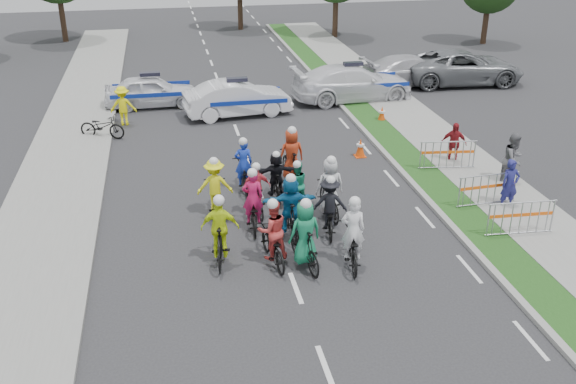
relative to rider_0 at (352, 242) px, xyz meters
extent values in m
plane|color=#28282B|center=(-1.66, -0.85, -0.66)|extent=(90.00, 90.00, 0.00)
cube|color=gray|center=(3.44, 4.15, -0.60)|extent=(0.20, 60.00, 0.12)
cube|color=#183E14|center=(4.14, 4.15, -0.60)|extent=(1.20, 60.00, 0.11)
cube|color=gray|center=(5.94, 4.15, -0.59)|extent=(2.40, 60.00, 0.13)
cube|color=gray|center=(-8.16, 4.15, -0.59)|extent=(3.00, 60.00, 0.13)
imported|color=black|center=(0.00, 0.01, -0.14)|extent=(1.00, 2.04, 1.03)
imported|color=white|center=(0.00, -0.04, 0.38)|extent=(0.68, 0.51, 1.71)
sphere|color=white|center=(0.00, -0.09, 1.19)|extent=(0.30, 0.30, 0.30)
imported|color=black|center=(-1.23, 0.13, -0.09)|extent=(0.86, 1.96, 1.14)
imported|color=#178355|center=(-1.23, 0.08, 0.38)|extent=(0.92, 0.68, 1.71)
sphere|color=white|center=(-1.23, 0.03, 1.19)|extent=(0.30, 0.30, 0.30)
imported|color=black|center=(-2.01, 0.47, -0.17)|extent=(0.90, 1.94, 0.98)
imported|color=#CE3B39|center=(-2.01, 0.42, 0.34)|extent=(0.87, 0.72, 1.63)
sphere|color=white|center=(-2.01, 0.37, 1.10)|extent=(0.28, 0.28, 0.28)
imported|color=black|center=(-3.33, 0.80, -0.09)|extent=(0.80, 1.94, 1.13)
imported|color=#E1FD1A|center=(-3.33, 0.75, 0.37)|extent=(1.04, 0.56, 1.70)
sphere|color=white|center=(-3.33, 0.70, 1.18)|extent=(0.29, 0.29, 0.29)
imported|color=black|center=(-0.15, 1.81, -0.19)|extent=(0.91, 1.85, 0.93)
imported|color=black|center=(-0.15, 1.76, 0.30)|extent=(1.09, 0.74, 1.55)
sphere|color=white|center=(-0.15, 1.71, 1.02)|extent=(0.27, 0.27, 0.27)
imported|color=black|center=(-1.26, 1.88, -0.10)|extent=(0.52, 1.84, 1.10)
imported|color=#1568A3|center=(-1.26, 1.83, 0.35)|extent=(1.54, 0.49, 1.66)
sphere|color=white|center=(-1.26, 1.78, 1.13)|extent=(0.29, 0.29, 0.29)
imported|color=black|center=(-2.23, 2.49, -0.16)|extent=(0.82, 1.93, 0.99)
imported|color=#D21A58|center=(-2.23, 2.44, 0.35)|extent=(0.63, 0.44, 1.65)
sphere|color=white|center=(-2.23, 2.39, 1.12)|extent=(0.29, 0.29, 0.29)
imported|color=black|center=(0.12, 2.82, -0.09)|extent=(0.62, 1.91, 1.14)
imported|color=silver|center=(0.12, 2.77, 0.38)|extent=(0.86, 0.58, 1.70)
sphere|color=white|center=(0.12, 2.72, 1.18)|extent=(0.30, 0.30, 0.30)
imported|color=black|center=(-0.76, 3.39, -0.22)|extent=(0.73, 1.70, 0.87)
imported|color=#198B64|center=(-0.76, 3.34, 0.24)|extent=(0.75, 0.61, 1.44)
sphere|color=white|center=(-0.76, 3.29, 0.90)|extent=(0.25, 0.25, 0.25)
imported|color=black|center=(-2.00, 3.37, -0.17)|extent=(0.62, 1.67, 0.98)
imported|color=#E53F4D|center=(-2.00, 3.32, 0.26)|extent=(0.90, 0.44, 1.47)
sphere|color=white|center=(-2.00, 3.27, 0.94)|extent=(0.26, 0.26, 0.26)
imported|color=black|center=(-3.21, 3.56, -0.16)|extent=(0.78, 1.92, 0.99)
imported|color=#FCFF1A|center=(-3.21, 3.51, 0.34)|extent=(1.10, 0.68, 1.64)
sphere|color=white|center=(-3.21, 3.46, 1.11)|extent=(0.28, 0.28, 0.28)
imported|color=black|center=(-1.22, 4.34, -0.18)|extent=(0.45, 1.57, 0.95)
imported|color=black|center=(-1.22, 4.29, 0.23)|extent=(1.32, 0.42, 1.42)
sphere|color=white|center=(-1.22, 4.24, 0.88)|extent=(0.25, 0.25, 0.25)
imported|color=black|center=(-2.14, 5.18, -0.18)|extent=(0.68, 1.85, 0.96)
imported|color=blue|center=(-2.14, 5.13, 0.32)|extent=(0.59, 0.40, 1.60)
sphere|color=white|center=(-2.14, 5.08, 1.07)|extent=(0.28, 0.28, 0.28)
imported|color=black|center=(-0.48, 5.54, -0.08)|extent=(0.77, 1.96, 1.15)
imported|color=#B13216|center=(-0.48, 5.49, 0.38)|extent=(0.90, 0.65, 1.72)
sphere|color=white|center=(-0.48, 5.44, 1.20)|extent=(0.30, 0.30, 0.30)
imported|color=white|center=(-5.05, 15.21, 0.06)|extent=(4.23, 1.78, 1.43)
imported|color=white|center=(-1.36, 13.10, 0.11)|extent=(4.82, 2.21, 1.53)
imported|color=white|center=(4.24, 14.40, 0.17)|extent=(5.86, 2.68, 1.66)
imported|color=#BCBBC1|center=(7.96, 16.45, 0.09)|extent=(5.40, 2.74, 1.50)
imported|color=slate|center=(10.60, 16.18, 0.20)|extent=(6.33, 3.25, 1.71)
imported|color=navy|center=(5.66, 2.26, 0.14)|extent=(0.59, 0.40, 1.60)
imported|color=#5B5B60|center=(6.69, 3.95, 0.23)|extent=(1.09, 1.03, 1.78)
imported|color=maroon|center=(5.54, 6.04, 0.11)|extent=(0.98, 0.68, 1.54)
imported|color=#FBF20D|center=(-6.21, 12.76, 0.17)|extent=(1.13, 0.72, 1.66)
cube|color=#F24C0C|center=(2.48, 7.33, -0.64)|extent=(0.40, 0.40, 0.03)
cone|color=#F24C0C|center=(2.48, 7.33, -0.31)|extent=(0.36, 0.36, 0.70)
cylinder|color=silver|center=(2.48, 7.33, -0.21)|extent=(0.29, 0.29, 0.08)
cube|color=#F24C0C|center=(4.57, 11.02, -0.64)|extent=(0.40, 0.40, 0.03)
cone|color=#F24C0C|center=(4.57, 11.02, -0.31)|extent=(0.36, 0.36, 0.70)
cylinder|color=silver|center=(4.57, 11.02, -0.21)|extent=(0.29, 0.29, 0.08)
imported|color=black|center=(-7.01, 11.24, -0.17)|extent=(1.96, 1.27, 0.97)
cylinder|color=#382619|center=(7.34, 29.15, 0.97)|extent=(0.36, 0.36, 3.25)
cylinder|color=#382619|center=(16.34, 25.15, 0.72)|extent=(0.36, 0.36, 2.75)
cylinder|color=#382619|center=(-10.66, 31.15, 1.09)|extent=(0.36, 0.36, 3.50)
cylinder|color=#382619|center=(1.34, 33.15, 0.84)|extent=(0.36, 0.36, 3.00)
camera|label=1|loc=(-4.43, -13.93, 8.13)|focal=40.00mm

